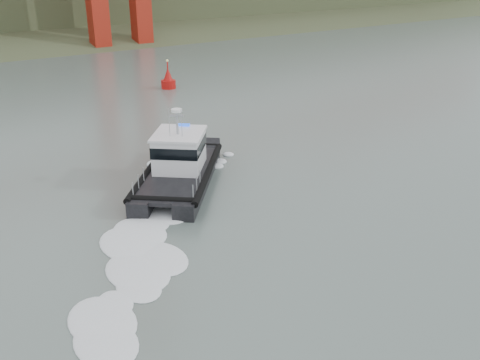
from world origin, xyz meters
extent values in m
plane|color=#4D5C56|center=(0.00, 0.00, 0.00)|extent=(400.00, 400.00, 0.00)
cube|color=black|center=(-0.76, 14.54, 0.44)|extent=(8.56, 9.80, 1.27)
cube|color=black|center=(1.43, 12.70, 0.44)|extent=(8.56, 9.80, 1.27)
cube|color=black|center=(-0.01, 13.22, 0.95)|extent=(9.73, 10.43, 0.26)
cube|color=white|center=(0.67, 14.03, 2.30)|extent=(4.89, 4.96, 2.44)
cube|color=black|center=(0.67, 14.03, 2.74)|extent=(4.98, 5.05, 0.79)
cube|color=white|center=(0.67, 14.03, 3.60)|extent=(5.19, 5.26, 0.17)
cylinder|color=#94989D|center=(0.47, 13.79, 4.47)|extent=(0.17, 0.17, 1.91)
cylinder|color=white|center=(0.47, 13.79, 5.37)|extent=(0.74, 0.74, 0.19)
cylinder|color=#A70E0B|center=(13.66, 41.03, 0.40)|extent=(1.79, 1.79, 1.20)
cone|color=#A70E0B|center=(13.66, 41.03, 1.59)|extent=(1.40, 1.40, 1.79)
cylinder|color=#A70E0B|center=(13.66, 41.03, 2.79)|extent=(0.16, 0.16, 1.00)
sphere|color=#E5D87F|center=(13.66, 41.03, 3.39)|extent=(0.30, 0.30, 0.30)
camera|label=1|loc=(-15.91, -17.76, 15.02)|focal=40.00mm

